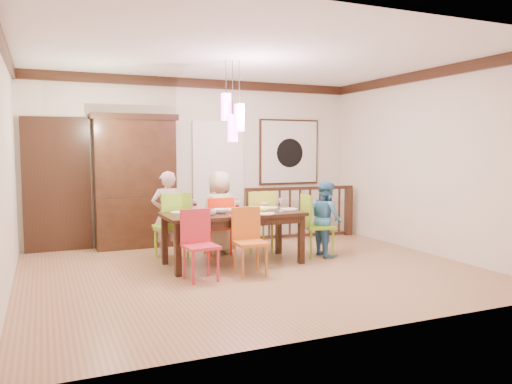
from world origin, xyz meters
name	(u,v)px	position (x,y,z in m)	size (l,w,h in m)	color
floor	(253,270)	(0.00, 0.00, 0.00)	(6.00, 6.00, 0.00)	#936447
ceiling	(253,55)	(0.00, 0.00, 2.90)	(6.00, 6.00, 0.00)	white
wall_back	(199,160)	(0.00, 2.50, 1.45)	(6.00, 6.00, 0.00)	beige
wall_left	(4,168)	(-3.00, 0.00, 1.45)	(5.00, 5.00, 0.00)	beige
wall_right	(427,162)	(3.00, 0.00, 1.45)	(5.00, 5.00, 0.00)	beige
crown_molding	(253,61)	(0.00, 0.00, 2.82)	(6.00, 5.00, 0.16)	black
panel_door	(57,187)	(-2.40, 2.45, 1.05)	(1.04, 0.07, 2.24)	black
white_doorway	(218,182)	(0.35, 2.46, 1.05)	(0.97, 0.05, 2.22)	silver
painting	(289,152)	(1.80, 2.46, 1.60)	(1.25, 0.06, 1.25)	black
pendant_cluster	(233,117)	(-0.11, 0.46, 2.11)	(0.27, 0.21, 1.14)	#FB4BB9
dining_table	(233,219)	(-0.11, 0.46, 0.66)	(1.99, 0.92, 0.75)	black
chair_far_left	(171,221)	(-0.85, 1.17, 0.58)	(0.51, 0.51, 1.01)	#86CA26
chair_far_mid	(218,222)	(-0.11, 1.16, 0.52)	(0.43, 0.43, 0.91)	red
chair_far_right	(257,217)	(0.56, 1.15, 0.57)	(0.46, 0.46, 0.99)	#AABB2D
chair_near_left	(201,241)	(-0.81, -0.22, 0.51)	(0.43, 0.43, 0.89)	red
chair_near_mid	(250,237)	(-0.13, -0.22, 0.51)	(0.42, 0.42, 0.89)	#C9661E
chair_end_right	(318,221)	(1.26, 0.41, 0.55)	(0.50, 0.50, 0.96)	#719F1D
china_hutch	(135,181)	(-1.18, 2.30, 1.12)	(1.41, 0.46, 2.24)	black
balustrade	(300,211)	(1.77, 1.95, 0.50)	(2.16, 0.26, 0.96)	black
person_far_left	(167,214)	(-0.87, 1.33, 0.66)	(0.48, 0.32, 1.32)	#CF9DA9
person_far_mid	(220,212)	(-0.04, 1.27, 0.66)	(0.64, 0.42, 1.31)	#C7B796
person_end_right	(326,218)	(1.42, 0.44, 0.58)	(0.57, 0.44, 1.17)	teal
serving_bowl	(259,210)	(0.23, 0.34, 0.79)	(0.31, 0.31, 0.08)	#EAE842
small_bowl	(221,211)	(-0.31, 0.45, 0.78)	(0.21, 0.21, 0.06)	white
cup_left	(212,212)	(-0.50, 0.27, 0.79)	(0.11, 0.11, 0.09)	silver
cup_right	(264,206)	(0.42, 0.58, 0.80)	(0.11, 0.11, 0.10)	silver
plate_far_left	(180,212)	(-0.82, 0.74, 0.76)	(0.26, 0.26, 0.01)	white
plate_far_mid	(230,209)	(-0.05, 0.79, 0.76)	(0.26, 0.26, 0.01)	white
plate_far_right	(270,208)	(0.60, 0.74, 0.76)	(0.26, 0.26, 0.01)	white
plate_near_left	(196,217)	(-0.76, 0.13, 0.76)	(0.26, 0.26, 0.01)	white
plate_near_mid	(266,214)	(0.24, 0.12, 0.76)	(0.26, 0.26, 0.01)	white
plate_end_right	(289,209)	(0.78, 0.46, 0.76)	(0.26, 0.26, 0.01)	white
wine_glass_a	(195,207)	(-0.64, 0.60, 0.84)	(0.08, 0.08, 0.19)	#590C19
wine_glass_b	(238,204)	(0.05, 0.71, 0.84)	(0.08, 0.08, 0.19)	silver
wine_glass_c	(237,208)	(-0.16, 0.17, 0.84)	(0.08, 0.08, 0.19)	#590C19
wine_glass_d	(281,205)	(0.58, 0.32, 0.84)	(0.08, 0.08, 0.19)	silver
napkin	(236,216)	(-0.22, 0.07, 0.76)	(0.18, 0.14, 0.01)	#D83359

